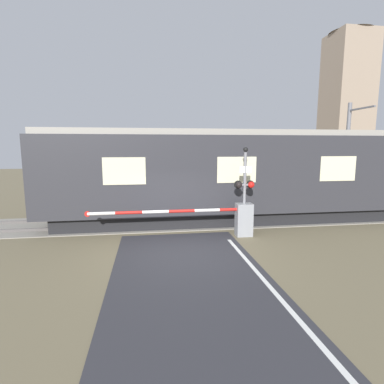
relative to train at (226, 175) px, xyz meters
name	(u,v)px	position (x,y,z in m)	size (l,w,h in m)	color
ground_plane	(182,252)	(-2.44, -3.93, -2.06)	(80.00, 80.00, 0.00)	#6B6047
track_bed	(172,222)	(-2.44, 0.00, -2.04)	(36.00, 3.20, 0.13)	gray
train	(226,175)	(0.00, 0.00, 0.00)	(15.81, 3.22, 4.03)	black
crossing_barrier	(231,218)	(-0.43, -2.45, -1.37)	(6.05, 0.44, 1.24)	gray
signal_post	(245,186)	(0.07, -2.42, -0.18)	(0.77, 0.26, 3.33)	gray
catenary_pole	(347,154)	(7.12, 1.78, 0.90)	(0.20, 1.90, 5.63)	slate
distant_building	(346,103)	(17.69, 17.34, 5.93)	(4.54, 4.54, 15.83)	gray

